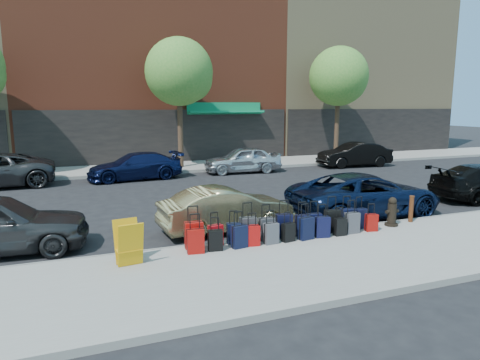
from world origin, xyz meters
name	(u,v)px	position (x,y,z in m)	size (l,w,h in m)	color
ground	(226,205)	(0.00, 0.00, 0.00)	(120.00, 120.00, 0.00)	black
sidewalk_near	(317,261)	(0.00, -6.50, 0.07)	(60.00, 4.00, 0.15)	gray
sidewalk_far	(171,167)	(0.00, 10.00, 0.07)	(60.00, 4.00, 0.15)	gray
curb_near	(279,237)	(0.00, -4.48, 0.07)	(60.00, 0.08, 0.15)	gray
curb_far	(179,172)	(0.00, 7.98, 0.07)	(60.00, 0.08, 0.15)	gray
building_center	(144,16)	(0.00, 17.99, 9.98)	(17.00, 12.85, 20.00)	brown
building_right	(334,42)	(16.00, 17.99, 8.98)	(15.00, 12.12, 18.00)	#9A855E
tree_center	(181,74)	(0.64, 9.50, 5.41)	(3.80, 3.80, 7.27)	black
tree_right	(341,78)	(11.14, 9.50, 5.41)	(3.80, 3.80, 7.27)	black
suitcase_front_0	(194,235)	(-2.50, -4.76, 0.49)	(0.46, 0.27, 1.07)	#A50E0A
suitcase_front_1	(216,235)	(-1.94, -4.77, 0.42)	(0.39, 0.27, 0.86)	#A80A11
suitcase_front_2	(234,233)	(-1.44, -4.77, 0.42)	(0.38, 0.24, 0.86)	black
suitcase_front_3	(248,229)	(-1.05, -4.76, 0.47)	(0.44, 0.26, 1.04)	#333337
suitcase_front_4	(267,229)	(-0.53, -4.79, 0.45)	(0.40, 0.23, 0.95)	#39393E
suitcase_front_5	(284,226)	(-0.01, -4.77, 0.47)	(0.46, 0.30, 1.02)	black
suitcase_front_6	(303,225)	(0.53, -4.83, 0.45)	(0.40, 0.24, 0.94)	black
suitcase_front_7	(314,224)	(0.93, -4.76, 0.44)	(0.40, 0.25, 0.91)	black
suitcase_front_8	(332,221)	(1.46, -4.83, 0.47)	(0.45, 0.29, 1.02)	black
suitcase_front_9	(347,219)	(2.00, -4.77, 0.46)	(0.41, 0.24, 0.98)	black
suitcase_front_10	(360,218)	(2.42, -4.78, 0.44)	(0.41, 0.26, 0.93)	black
suitcase_back_0	(195,241)	(-2.56, -5.13, 0.45)	(0.43, 0.29, 0.96)	maroon
suitcase_back_1	(215,240)	(-2.06, -5.13, 0.41)	(0.37, 0.24, 0.83)	black
suitcase_back_2	(239,236)	(-1.43, -5.13, 0.44)	(0.42, 0.29, 0.92)	black
suitcase_back_3	(252,235)	(-1.06, -5.10, 0.41)	(0.37, 0.24, 0.84)	#A30B0A
suitcase_back_4	(271,233)	(-0.56, -5.13, 0.42)	(0.38, 0.24, 0.87)	#434349
suitcase_back_5	(288,232)	(-0.06, -5.13, 0.40)	(0.36, 0.24, 0.79)	black
suitcase_back_6	(306,228)	(0.46, -5.13, 0.45)	(0.44, 0.30, 0.96)	black
suitcase_back_7	(322,227)	(0.97, -5.12, 0.43)	(0.41, 0.28, 0.91)	black
suitcase_back_8	(340,227)	(1.50, -5.17, 0.39)	(0.33, 0.20, 0.78)	black
suitcase_back_9	(352,223)	(1.94, -5.09, 0.44)	(0.39, 0.23, 0.93)	#3F3F44
suitcase_back_10	(371,222)	(2.57, -5.12, 0.40)	(0.36, 0.25, 0.79)	maroon
fire_hydrant	(392,213)	(3.48, -4.87, 0.55)	(0.43, 0.39, 0.86)	black
bollard	(411,208)	(4.31, -4.75, 0.57)	(0.15, 0.15, 0.81)	#38190C
display_rack	(129,243)	(-4.14, -5.32, 0.64)	(0.63, 0.68, 0.99)	#D2930B
car_near_1	(227,209)	(-1.08, -3.17, 0.65)	(1.38, 3.96, 1.30)	tan
car_near_2	(365,195)	(3.81, -3.15, 0.72)	(2.39, 5.19, 1.44)	#0C1734
car_far_1	(135,166)	(-2.44, 6.85, 0.67)	(1.88, 4.63, 1.34)	#0C1438
car_far_2	(242,160)	(3.37, 7.03, 0.72)	(1.70, 4.22, 1.44)	silver
car_far_3	(354,155)	(10.57, 6.85, 0.73)	(1.54, 4.42, 1.46)	black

